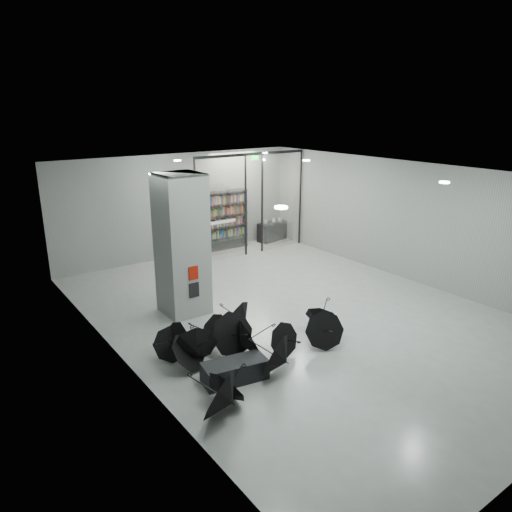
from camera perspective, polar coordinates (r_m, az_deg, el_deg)
room at (r=13.03m, az=4.96°, el=4.68°), size 14.00×14.02×4.01m
column at (r=13.51m, az=-8.84°, el=1.30°), size 1.20×1.20×4.00m
fire_cabinet at (r=13.18m, az=-7.47°, el=-2.02°), size 0.28×0.04×0.38m
info_panel at (r=13.35m, az=-7.38°, el=-4.05°), size 0.30×0.03×0.42m
exit_sign at (r=18.46m, az=-0.13°, el=11.60°), size 0.30×0.06×0.15m
glass_partition at (r=18.86m, az=-0.50°, el=6.69°), size 5.06×0.08×4.00m
bench at (r=10.68m, az=-2.55°, el=-13.50°), size 1.49×0.84×0.45m
bookshelf at (r=19.76m, az=-4.00°, el=4.25°), size 2.21×0.54×2.41m
shop_counter at (r=21.17m, az=1.93°, el=2.97°), size 1.45×0.78×0.82m
umbrella_cluster at (r=11.28m, az=-2.14°, el=-11.22°), size 5.46×4.22×1.30m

